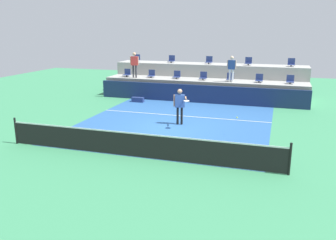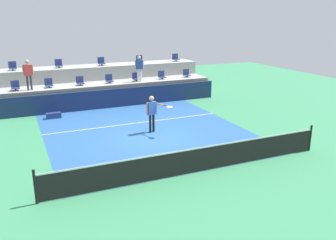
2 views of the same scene
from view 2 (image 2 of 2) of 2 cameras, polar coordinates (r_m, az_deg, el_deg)
name	(u,v)px [view 2 (image 2 of 2)]	position (r m, az deg, el deg)	size (l,w,h in m)	color
ground_plane	(153,138)	(15.90, -2.45, -2.86)	(40.00, 40.00, 0.00)	#388456
court_inner_paint	(145,131)	(16.78, -3.71, -1.81)	(9.00, 10.00, 0.01)	#285693
court_service_line	(135,123)	(18.04, -5.25, -0.51)	(9.00, 0.06, 0.00)	white
tennis_net	(195,159)	(12.33, 4.42, -6.31)	(10.48, 0.08, 1.07)	black
sponsor_backboard	(115,98)	(21.24, -8.44, 3.50)	(13.00, 0.16, 1.10)	navy
seating_tier_lower	(109,93)	(22.45, -9.36, 4.36)	(13.00, 1.80, 1.25)	#9E9E99
seating_tier_upper	(102,81)	(24.08, -10.51, 6.16)	(13.00, 1.80, 2.10)	#9E9E99
stadium_chair_lower_far_left	(15,86)	(21.55, -23.27, 5.01)	(0.44, 0.40, 0.52)	#2D2D33
stadium_chair_lower_left	(49,84)	(21.63, -18.56, 5.54)	(0.44, 0.40, 0.52)	#2D2D33
stadium_chair_lower_mid_left	(80,81)	(21.86, -13.91, 6.02)	(0.44, 0.40, 0.52)	#2D2D33
stadium_chair_lower_center	(109,79)	(22.23, -9.40, 6.45)	(0.44, 0.40, 0.52)	#2D2D33
stadium_chair_lower_mid_right	(136,77)	(22.71, -5.15, 6.82)	(0.44, 0.40, 0.52)	#2D2D33
stadium_chair_lower_right	(162,75)	(23.33, -1.01, 7.14)	(0.44, 0.40, 0.52)	#2D2D33
stadium_chair_lower_far_right	(187,74)	(24.09, 2.99, 7.42)	(0.44, 0.40, 0.52)	#2D2D33
stadium_chair_upper_far_left	(13,67)	(23.19, -23.63, 7.84)	(0.44, 0.40, 0.52)	#2D2D33
stadium_chair_upper_left	(59,64)	(23.36, -17.10, 8.54)	(0.44, 0.40, 0.52)	#2D2D33
stadium_chair_upper_center	(101,62)	(23.83, -10.63, 9.13)	(0.44, 0.40, 0.52)	#2D2D33
stadium_chair_upper_right	(140,60)	(24.57, -4.56, 9.57)	(0.44, 0.40, 0.52)	#2D2D33
stadium_chair_upper_far_right	(176,58)	(25.58, 1.22, 9.90)	(0.44, 0.40, 0.52)	#2D2D33
tennis_player	(152,110)	(16.34, -2.53, 1.56)	(1.00, 1.14, 1.72)	black
spectator_in_white	(28,72)	(21.06, -21.49, 7.17)	(0.59, 0.26, 1.68)	#2D2D33
spectator_in_grey	(139,66)	(22.27, -4.63, 8.56)	(0.57, 0.22, 1.60)	white
tennis_ball	(216,114)	(16.77, 7.72, 0.93)	(0.07, 0.07, 0.07)	#CCE033
equipment_bag	(54,116)	(19.76, -17.84, 0.69)	(0.76, 0.28, 0.30)	navy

